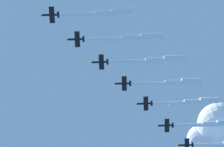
{
  "coord_description": "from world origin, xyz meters",
  "views": [
    {
      "loc": [
        -51.66,
        92.27,
        -24.23
      ],
      "look_at": [
        0.0,
        0.0,
        179.81
      ],
      "focal_mm": 68.49,
      "sensor_mm": 36.0,
      "label": 1
    }
  ],
  "objects_px": {
    "jet_starboard_inner": "(104,13)",
    "jet_port_outer": "(174,82)",
    "jet_starboard_outer": "(193,102)",
    "jet_port_mid": "(132,38)",
    "jet_trail_port": "(210,124)",
    "jet_starboard_mid": "(156,60)"
  },
  "relations": [
    {
      "from": "jet_port_mid",
      "to": "jet_starboard_inner",
      "type": "bearing_deg",
      "value": 71.93
    },
    {
      "from": "jet_starboard_outer",
      "to": "jet_port_mid",
      "type": "bearing_deg",
      "value": 77.61
    },
    {
      "from": "jet_port_mid",
      "to": "jet_starboard_outer",
      "type": "bearing_deg",
      "value": -102.39
    },
    {
      "from": "jet_port_mid",
      "to": "jet_port_outer",
      "type": "distance_m",
      "value": 35.33
    },
    {
      "from": "jet_port_outer",
      "to": "jet_trail_port",
      "type": "relative_size",
      "value": 1.08
    },
    {
      "from": "jet_starboard_inner",
      "to": "jet_port_outer",
      "type": "bearing_deg",
      "value": -104.28
    },
    {
      "from": "jet_port_outer",
      "to": "jet_starboard_outer",
      "type": "bearing_deg",
      "value": -102.86
    },
    {
      "from": "jet_starboard_mid",
      "to": "jet_trail_port",
      "type": "height_order",
      "value": "jet_starboard_mid"
    },
    {
      "from": "jet_starboard_mid",
      "to": "jet_starboard_outer",
      "type": "distance_m",
      "value": 34.41
    },
    {
      "from": "jet_starboard_mid",
      "to": "jet_port_outer",
      "type": "xyz_separation_m",
      "value": [
        -2.58,
        -17.19,
        0.3
      ]
    },
    {
      "from": "jet_port_mid",
      "to": "jet_starboard_outer",
      "type": "height_order",
      "value": "jet_starboard_outer"
    },
    {
      "from": "jet_trail_port",
      "to": "jet_port_outer",
      "type": "bearing_deg",
      "value": 78.76
    },
    {
      "from": "jet_starboard_inner",
      "to": "jet_port_mid",
      "type": "relative_size",
      "value": 0.94
    },
    {
      "from": "jet_starboard_mid",
      "to": "jet_port_mid",
      "type": "bearing_deg",
      "value": 74.32
    },
    {
      "from": "jet_starboard_mid",
      "to": "jet_starboard_inner",
      "type": "bearing_deg",
      "value": 73.07
    },
    {
      "from": "jet_port_outer",
      "to": "jet_trail_port",
      "type": "bearing_deg",
      "value": -101.24
    },
    {
      "from": "jet_port_mid",
      "to": "jet_port_outer",
      "type": "xyz_separation_m",
      "value": [
        -7.44,
        -34.53,
        0.36
      ]
    },
    {
      "from": "jet_starboard_inner",
      "to": "jet_trail_port",
      "type": "bearing_deg",
      "value": -103.11
    },
    {
      "from": "jet_port_mid",
      "to": "jet_starboard_mid",
      "type": "height_order",
      "value": "jet_starboard_mid"
    },
    {
      "from": "jet_port_mid",
      "to": "jet_trail_port",
      "type": "height_order",
      "value": "jet_port_mid"
    },
    {
      "from": "jet_port_mid",
      "to": "jet_port_outer",
      "type": "bearing_deg",
      "value": -102.16
    },
    {
      "from": "jet_starboard_mid",
      "to": "jet_trail_port",
      "type": "distance_m",
      "value": 51.59
    }
  ]
}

